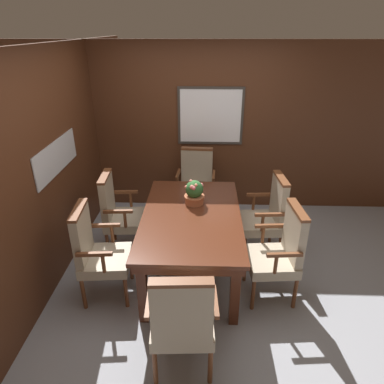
# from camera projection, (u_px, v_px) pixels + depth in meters

# --- Properties ---
(ground_plane) EXTENTS (14.00, 14.00, 0.00)m
(ground_plane) POSITION_uv_depth(u_px,v_px,m) (196.00, 272.00, 4.01)
(ground_plane) COLOR #93969E
(wall_back) EXTENTS (7.20, 0.08, 2.45)m
(wall_back) POSITION_uv_depth(u_px,v_px,m) (200.00, 129.00, 5.05)
(wall_back) COLOR #4C2816
(wall_back) RESTS_ON ground_plane
(wall_left) EXTENTS (0.08, 7.20, 2.45)m
(wall_left) POSITION_uv_depth(u_px,v_px,m) (45.00, 174.00, 3.52)
(wall_left) COLOR #4C2816
(wall_left) RESTS_ON ground_plane
(dining_table) EXTENTS (1.07, 1.78, 0.75)m
(dining_table) POSITION_uv_depth(u_px,v_px,m) (192.00, 222.00, 3.77)
(dining_table) COLOR #4C2314
(dining_table) RESTS_ON ground_plane
(chair_left_near) EXTENTS (0.53, 0.57, 1.03)m
(chair_left_near) POSITION_uv_depth(u_px,v_px,m) (97.00, 250.00, 3.46)
(chair_left_near) COLOR brown
(chair_left_near) RESTS_ON ground_plane
(chair_head_near) EXTENTS (0.57, 0.51, 1.03)m
(chair_head_near) POSITION_uv_depth(u_px,v_px,m) (182.00, 319.00, 2.64)
(chair_head_near) COLOR brown
(chair_head_near) RESTS_ON ground_plane
(chair_left_far) EXTENTS (0.52, 0.57, 1.03)m
(chair_left_far) POSITION_uv_depth(u_px,v_px,m) (119.00, 211.00, 4.20)
(chair_left_far) COLOR brown
(chair_left_far) RESTS_ON ground_plane
(chair_head_far) EXTENTS (0.57, 0.52, 1.03)m
(chair_head_far) POSITION_uv_depth(u_px,v_px,m) (196.00, 182.00, 4.99)
(chair_head_far) COLOR brown
(chair_head_far) RESTS_ON ground_plane
(chair_right_far) EXTENTS (0.52, 0.57, 1.03)m
(chair_right_far) POSITION_uv_depth(u_px,v_px,m) (267.00, 214.00, 4.13)
(chair_right_far) COLOR brown
(chair_right_far) RESTS_ON ground_plane
(chair_right_near) EXTENTS (0.53, 0.57, 1.03)m
(chair_right_near) POSITION_uv_depth(u_px,v_px,m) (280.00, 250.00, 3.46)
(chair_right_near) COLOR brown
(chair_right_near) RESTS_ON ground_plane
(potted_plant) EXTENTS (0.23, 0.23, 0.29)m
(potted_plant) POSITION_uv_depth(u_px,v_px,m) (194.00, 193.00, 3.91)
(potted_plant) COLOR #B2603D
(potted_plant) RESTS_ON dining_table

